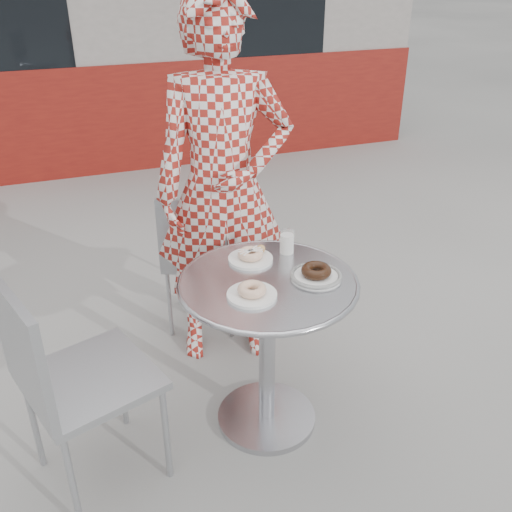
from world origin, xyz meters
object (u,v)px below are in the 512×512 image
object	(u,v)px
plate_far	(251,256)
milk_cup	(287,243)
chair_left	(94,419)
plate_near	(252,292)
seated_person	(224,190)
bistro_table	(268,318)
plate_checker	(316,274)
chair_far	(203,282)

from	to	relation	value
plate_far	milk_cup	size ratio (longest dim) A/B	1.84
plate_far	milk_cup	xyz separation A→B (m)	(0.17, 0.01, 0.03)
chair_left	plate_near	xyz separation A→B (m)	(0.64, -0.04, 0.47)
seated_person	plate_near	distance (m)	0.72
bistro_table	milk_cup	size ratio (longest dim) A/B	7.17
chair_left	plate_checker	xyz separation A→B (m)	(0.93, -0.00, 0.47)
plate_far	plate_near	world-z (taller)	plate_far
plate_checker	plate_near	bearing A→B (deg)	-171.84
chair_far	milk_cup	xyz separation A→B (m)	(0.21, -0.68, 0.53)
plate_near	plate_checker	size ratio (longest dim) A/B	0.91
bistro_table	plate_near	distance (m)	0.24
plate_far	plate_near	size ratio (longest dim) A/B	0.99
chair_left	plate_far	bearing A→B (deg)	-91.27
plate_far	bistro_table	bearing A→B (deg)	-88.42
milk_cup	chair_left	bearing A→B (deg)	-165.18
seated_person	plate_near	xyz separation A→B (m)	(-0.11, -0.69, -0.14)
chair_far	plate_far	distance (m)	0.85
bistro_table	plate_near	bearing A→B (deg)	-138.38
chair_far	plate_checker	xyz separation A→B (m)	(0.23, -0.92, 0.50)
chair_left	plate_far	xyz separation A→B (m)	(0.73, 0.23, 0.47)
seated_person	milk_cup	world-z (taller)	seated_person
plate_far	plate_checker	distance (m)	0.30
plate_checker	chair_far	bearing A→B (deg)	104.22
chair_left	chair_far	bearing A→B (deg)	-55.67
bistro_table	chair_left	bearing A→B (deg)	-176.57
seated_person	milk_cup	bearing A→B (deg)	-58.28
seated_person	plate_far	bearing A→B (deg)	-80.83
plate_checker	milk_cup	xyz separation A→B (m)	(-0.02, 0.24, 0.03)
seated_person	plate_checker	xyz separation A→B (m)	(0.18, -0.65, -0.14)
chair_far	chair_left	xyz separation A→B (m)	(-0.69, -0.92, 0.04)
bistro_table	plate_far	bearing A→B (deg)	91.58
chair_left	plate_near	world-z (taller)	chair_left
bistro_table	chair_far	bearing A→B (deg)	93.02
plate_near	chair_far	bearing A→B (deg)	86.77
bistro_table	chair_left	world-z (taller)	chair_left
chair_far	seated_person	bearing A→B (deg)	123.27
chair_far	plate_near	bearing A→B (deg)	108.64
milk_cup	chair_far	bearing A→B (deg)	107.13
plate_far	plate_near	distance (m)	0.29
chair_far	milk_cup	distance (m)	0.89
seated_person	chair_far	bearing A→B (deg)	112.41
chair_far	plate_far	world-z (taller)	chair_far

